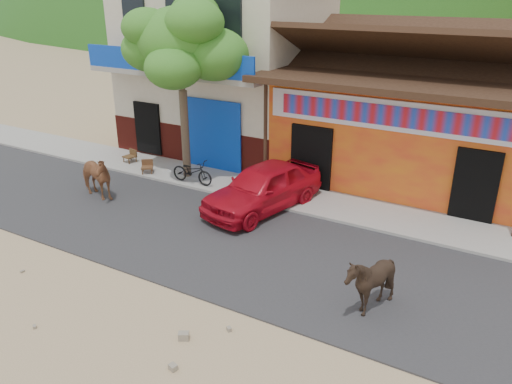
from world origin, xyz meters
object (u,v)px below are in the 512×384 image
at_px(scooter, 192,172).
at_px(cafe_chair_left, 129,151).
at_px(tree, 183,91).
at_px(red_car, 263,187).
at_px(cow_tan, 93,176).
at_px(cafe_chair_right, 147,161).
at_px(cow_dark, 370,283).

bearing_deg(scooter, cafe_chair_left, 79.85).
distance_m(tree, red_car, 4.43).
distance_m(cow_tan, cafe_chair_right, 2.39).
bearing_deg(cow_tan, scooter, -30.71).
height_order(scooter, cafe_chair_right, cafe_chair_right).
height_order(scooter, cafe_chair_left, cafe_chair_left).
xyz_separation_m(cow_tan, cafe_chair_right, (0.09, 2.38, -0.21)).
bearing_deg(cow_dark, red_car, -154.73).
bearing_deg(tree, scooter, -39.81).
bearing_deg(cafe_chair_right, cow_dark, -58.32).
xyz_separation_m(cafe_chair_left, cafe_chair_right, (1.36, -0.58, -0.01)).
bearing_deg(tree, cow_tan, -117.38).
bearing_deg(cow_dark, cafe_chair_right, -139.50).
relative_size(cow_dark, red_car, 0.33).
relative_size(scooter, cafe_chair_right, 1.82).
distance_m(red_car, scooter, 3.05).
xyz_separation_m(red_car, scooter, (-3.00, 0.50, -0.21)).
relative_size(red_car, cafe_chair_right, 4.81).
distance_m(red_car, cafe_chair_left, 6.45).
bearing_deg(cafe_chair_left, cafe_chair_right, -11.92).
distance_m(tree, cow_tan, 4.01).
bearing_deg(cafe_chair_right, scooter, -35.70).
height_order(cafe_chair_left, cafe_chair_right, cafe_chair_left).
distance_m(cow_tan, red_car, 5.43).
distance_m(cow_dark, cafe_chair_left, 11.65).
bearing_deg(cafe_chair_left, scooter, 1.29).
relative_size(tree, cow_dark, 4.43).
xyz_separation_m(tree, scooter, (0.60, -0.50, -2.59)).
height_order(tree, cafe_chair_right, tree).
distance_m(cow_tan, cafe_chair_left, 3.22).
xyz_separation_m(cow_dark, cafe_chair_left, (-10.75, 4.49, -0.16)).
bearing_deg(cow_dark, cafe_chair_left, -139.54).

